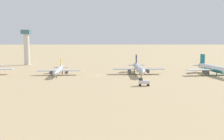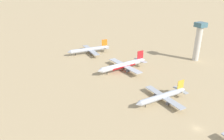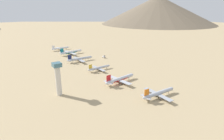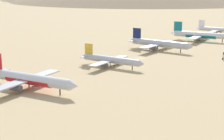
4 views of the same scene
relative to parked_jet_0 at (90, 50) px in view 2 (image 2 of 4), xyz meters
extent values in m
plane|color=tan|center=(-2.76, 117.80, -3.79)|extent=(1800.00, 1800.00, 0.00)
cylinder|color=#B2B7C1|center=(0.43, -0.02, 0.10)|extent=(33.45, 4.90, 3.52)
cone|color=#B2B7C1|center=(18.56, -0.77, 0.10)|extent=(3.10, 3.57, 3.45)
cone|color=#B2B7C1|center=(-17.52, 0.73, 0.10)|extent=(2.72, 3.27, 3.17)
cube|color=orange|center=(-14.19, 0.59, 4.22)|extent=(5.10, 0.54, 6.48)
cube|color=#A4A8B2|center=(-14.74, 0.61, 0.45)|extent=(3.42, 11.22, 0.33)
cube|color=#A4A8B2|center=(-0.96, 0.04, -0.51)|extent=(5.93, 31.65, 0.42)
cylinder|color=#4C4C54|center=(0.01, 5.56, -1.79)|extent=(3.97, 2.29, 2.13)
cylinder|color=#4C4C54|center=(-0.45, -5.54, -1.79)|extent=(3.97, 2.29, 2.13)
cylinder|color=black|center=(13.08, -0.54, -2.02)|extent=(0.41, 0.41, 3.54)
cylinder|color=black|center=(-1.79, 2.48, -2.02)|extent=(0.41, 0.41, 3.54)
cylinder|color=black|center=(-1.99, -2.33, -2.02)|extent=(0.41, 0.41, 3.54)
cylinder|color=silver|center=(-6.88, 46.42, 0.36)|extent=(35.72, 7.37, 3.75)
cone|color=silver|center=(12.36, 48.41, 0.36)|extent=(3.52, 3.98, 3.67)
cone|color=silver|center=(-25.92, 44.46, 0.36)|extent=(3.09, 3.64, 3.37)
cube|color=red|center=(-22.39, 44.83, 4.75)|extent=(5.43, 0.90, 6.91)
cube|color=#B6BBC5|center=(-22.97, 44.77, 0.73)|extent=(4.35, 12.10, 0.36)
cube|color=#B6BBC5|center=(-8.35, 46.27, -0.30)|extent=(8.35, 33.88, 0.44)
cylinder|color=#4C4C54|center=(-8.17, 52.24, -1.66)|extent=(4.36, 2.68, 2.27)
cylinder|color=#4C4C54|center=(-6.96, 40.46, -1.66)|extent=(4.36, 2.68, 2.27)
cylinder|color=black|center=(6.55, 47.81, -1.90)|extent=(0.43, 0.43, 3.77)
cylinder|color=black|center=(-9.59, 48.72, -1.90)|extent=(0.43, 0.43, 3.77)
cylinder|color=black|center=(-9.07, 43.62, -1.90)|extent=(0.43, 0.43, 3.77)
cylinder|color=red|center=(-6.88, 46.42, 0.08)|extent=(19.82, 5.74, 3.76)
cylinder|color=#B2B7C1|center=(-3.60, 93.09, -0.42)|extent=(28.99, 3.92, 3.05)
cone|color=#B2B7C1|center=(12.13, 93.57, -0.42)|extent=(2.66, 3.07, 2.99)
cone|color=#B2B7C1|center=(-19.17, 92.63, -0.42)|extent=(2.33, 2.81, 2.75)
cube|color=gold|center=(-16.28, 92.71, 3.16)|extent=(4.42, 0.41, 5.62)
cube|color=#A4A8B2|center=(-16.76, 92.70, -0.11)|extent=(2.86, 9.71, 0.29)
cube|color=#A4A8B2|center=(-4.80, 93.06, -0.95)|extent=(4.83, 27.41, 0.36)
cylinder|color=#4C4C54|center=(-4.31, 97.89, -2.05)|extent=(3.43, 1.95, 1.85)
cylinder|color=#4C4C54|center=(-4.02, 88.26, -2.05)|extent=(3.43, 1.95, 1.85)
cylinder|color=black|center=(7.38, 93.42, -2.25)|extent=(0.35, 0.35, 3.07)
cylinder|color=black|center=(-5.67, 95.12, -2.25)|extent=(0.35, 0.35, 3.07)
cylinder|color=black|center=(-5.54, 90.95, -2.25)|extent=(0.35, 0.35, 3.07)
cylinder|color=beige|center=(-69.53, 54.95, 9.65)|extent=(4.80, 4.80, 26.88)
cube|color=#3F6B7A|center=(-69.53, 54.95, 24.89)|extent=(7.20, 7.20, 3.60)
camera|label=1|loc=(154.88, 119.35, 19.04)|focal=40.57mm
camera|label=2|loc=(65.04, 167.73, 55.88)|focal=34.13mm
camera|label=3|loc=(-120.03, -98.02, 72.32)|focal=30.03mm
camera|label=4|loc=(87.12, -37.96, 32.57)|focal=57.42mm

